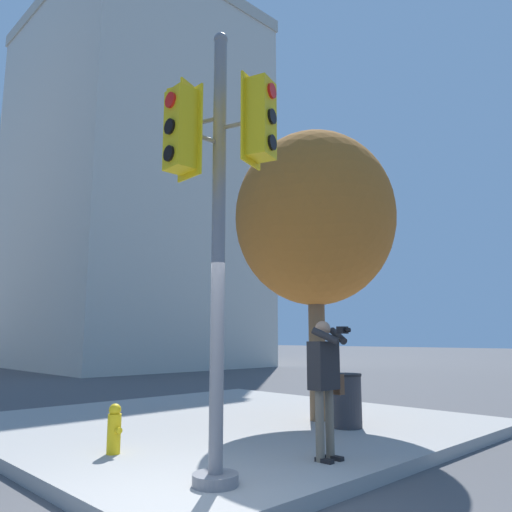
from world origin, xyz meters
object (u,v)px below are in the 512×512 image
at_px(traffic_signal_pole, 211,183).
at_px(person_photographer, 325,376).
at_px(street_tree, 315,219).
at_px(fire_hydrant, 114,429).
at_px(trash_bin, 346,400).

bearing_deg(traffic_signal_pole, person_photographer, -4.50).
xyz_separation_m(traffic_signal_pole, street_tree, (4.09, 1.83, 0.59)).
xyz_separation_m(person_photographer, street_tree, (2.29, 1.97, 2.78)).
xyz_separation_m(street_tree, fire_hydrant, (-4.03, 0.20, -3.50)).
bearing_deg(street_tree, trash_bin, -106.22).
relative_size(person_photographer, fire_hydrant, 2.69).
distance_m(fire_hydrant, trash_bin, 3.93).
bearing_deg(traffic_signal_pole, street_tree, 24.10).
xyz_separation_m(traffic_signal_pole, fire_hydrant, (0.06, 2.03, -2.91)).
distance_m(traffic_signal_pole, person_photographer, 2.84).
relative_size(person_photographer, trash_bin, 1.92).
distance_m(person_photographer, fire_hydrant, 2.87).
relative_size(street_tree, fire_hydrant, 8.66).
xyz_separation_m(traffic_signal_pole, trash_bin, (3.86, 1.03, -2.77)).
height_order(person_photographer, street_tree, street_tree).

